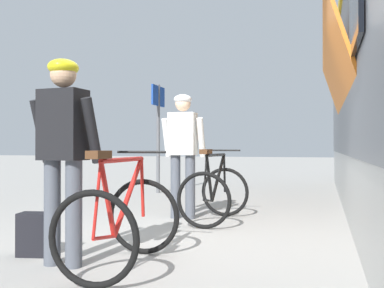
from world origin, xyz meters
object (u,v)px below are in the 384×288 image
Objects in this scene: cyclist_near_in_white at (183,144)px; backpack_on_platform at (34,234)px; cyclist_far_in_dark at (63,142)px; platform_sign_post at (158,120)px; bicycle_near_black at (215,192)px; bicycle_far_red at (121,221)px.

cyclist_near_in_white is 4.40× the size of backpack_on_platform.
cyclist_near_in_white and cyclist_far_in_dark have the same top height.
backpack_on_platform is at bearing -80.32° from platform_sign_post.
cyclist_far_in_dark reaches higher than bicycle_near_black.
platform_sign_post is (-0.93, 5.44, 1.42)m from backpack_on_platform.
platform_sign_post reaches higher than bicycle_far_red.
cyclist_near_in_white is 0.84m from bicycle_near_black.
bicycle_far_red is (-0.20, -2.38, 0.00)m from bicycle_near_black.
platform_sign_post reaches higher than backpack_on_platform.
cyclist_far_in_dark is 0.99m from backpack_on_platform.
cyclist_near_in_white is at bearing 62.51° from backpack_on_platform.
cyclist_far_in_dark is 1.61× the size of bicycle_near_black.
cyclist_far_in_dark is 0.73× the size of platform_sign_post.
cyclist_far_in_dark is 0.84m from bicycle_far_red.
backpack_on_platform is at bearing -105.67° from cyclist_near_in_white.
bicycle_near_black is at bearing -17.29° from cyclist_near_in_white.
bicycle_near_black is (0.72, 2.44, -0.65)m from cyclist_far_in_dark.
bicycle_far_red is 0.46× the size of platform_sign_post.
bicycle_near_black is 2.74× the size of backpack_on_platform.
cyclist_near_in_white reaches higher than bicycle_near_black.
cyclist_near_in_white reaches higher than backpack_on_platform.
cyclist_far_in_dark reaches higher than bicycle_far_red.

